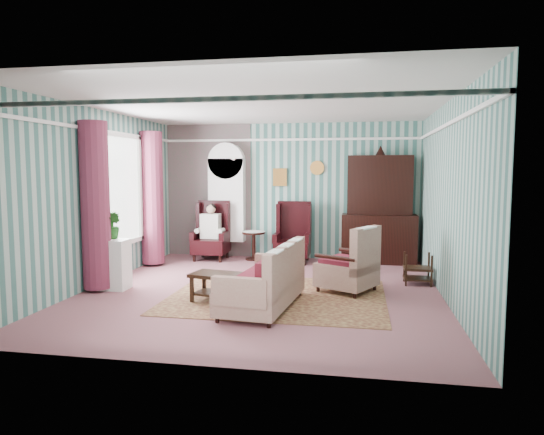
% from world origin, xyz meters
% --- Properties ---
extents(floor, '(6.00, 6.00, 0.00)m').
position_xyz_m(floor, '(0.00, 0.00, 0.00)').
color(floor, '#95565D').
rests_on(floor, ground).
extents(room_shell, '(5.53, 6.02, 2.91)m').
position_xyz_m(room_shell, '(-0.62, 0.18, 2.01)').
color(room_shell, '#3D6F67').
rests_on(room_shell, ground).
extents(bookcase, '(0.80, 0.28, 2.24)m').
position_xyz_m(bookcase, '(-1.35, 2.84, 1.12)').
color(bookcase, silver).
rests_on(bookcase, floor).
extents(dresser_hutch, '(1.50, 0.56, 2.36)m').
position_xyz_m(dresser_hutch, '(1.90, 2.72, 1.18)').
color(dresser_hutch, black).
rests_on(dresser_hutch, floor).
extents(wingback_left, '(0.76, 0.80, 1.25)m').
position_xyz_m(wingback_left, '(-1.60, 2.45, 0.62)').
color(wingback_left, black).
rests_on(wingback_left, floor).
extents(wingback_right, '(0.76, 0.80, 1.25)m').
position_xyz_m(wingback_right, '(0.15, 2.45, 0.62)').
color(wingback_right, black).
rests_on(wingback_right, floor).
extents(seated_woman, '(0.44, 0.40, 1.18)m').
position_xyz_m(seated_woman, '(-1.60, 2.45, 0.59)').
color(seated_woman, silver).
rests_on(seated_woman, floor).
extents(round_side_table, '(0.50, 0.50, 0.60)m').
position_xyz_m(round_side_table, '(-0.70, 2.60, 0.30)').
color(round_side_table, black).
rests_on(round_side_table, floor).
extents(nest_table, '(0.45, 0.38, 0.54)m').
position_xyz_m(nest_table, '(2.47, 0.90, 0.27)').
color(nest_table, black).
rests_on(nest_table, floor).
extents(plant_stand, '(0.55, 0.35, 0.80)m').
position_xyz_m(plant_stand, '(-2.40, -0.30, 0.40)').
color(plant_stand, silver).
rests_on(plant_stand, floor).
extents(rug, '(3.20, 2.60, 0.01)m').
position_xyz_m(rug, '(0.30, -0.30, 0.01)').
color(rug, '#4D1B19').
rests_on(rug, floor).
extents(sofa, '(1.09, 1.90, 0.92)m').
position_xyz_m(sofa, '(0.19, -0.92, 0.46)').
color(sofa, beige).
rests_on(sofa, floor).
extents(floral_armchair, '(1.15, 1.15, 0.93)m').
position_xyz_m(floral_armchair, '(1.32, 0.20, 0.47)').
color(floral_armchair, beige).
rests_on(floral_armchair, floor).
extents(coffee_table, '(0.99, 0.62, 0.42)m').
position_xyz_m(coffee_table, '(-0.42, -0.74, 0.21)').
color(coffee_table, black).
rests_on(coffee_table, floor).
extents(potted_plant_a, '(0.38, 0.35, 0.37)m').
position_xyz_m(potted_plant_a, '(-2.46, -0.35, 0.99)').
color(potted_plant_a, '#1E4D18').
rests_on(potted_plant_a, plant_stand).
extents(potted_plant_b, '(0.29, 0.26, 0.44)m').
position_xyz_m(potted_plant_b, '(-2.39, -0.21, 1.02)').
color(potted_plant_b, '#2A571B').
rests_on(potted_plant_b, plant_stand).
extents(potted_plant_c, '(0.30, 0.30, 0.43)m').
position_xyz_m(potted_plant_c, '(-2.42, -0.20, 1.02)').
color(potted_plant_c, '#1D541A').
rests_on(potted_plant_c, plant_stand).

